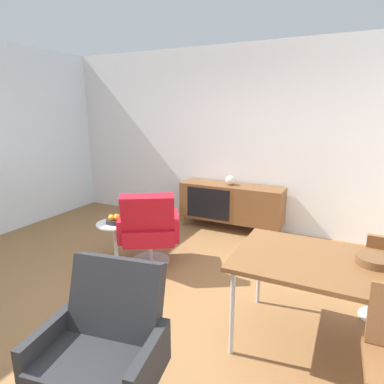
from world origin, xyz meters
The scene contains 10 objects.
ground_plane centered at (0.00, 0.00, 0.00)m, with size 8.32×8.32×0.00m, color olive.
wall_back centered at (0.00, 2.60, 1.40)m, with size 6.80×0.12×2.80m, color white.
sideboard centered at (-0.10, 2.30, 0.44)m, with size 1.60×0.45×0.72m.
vase_cobalt centered at (-0.12, 2.30, 0.79)m, with size 0.15×0.15×0.14m.
dining_table centered at (1.56, 0.09, 0.70)m, with size 1.60×0.90×0.74m.
wooden_bowl_on_table centered at (1.76, 0.18, 0.77)m, with size 0.26×0.26×0.06m, color brown.
lounge_chair_red centered at (-0.58, 0.72, 0.47)m, with size 0.89×0.88×0.95m.
armchair_black_shell centered at (0.31, -1.11, 0.47)m, with size 0.79×0.74×0.95m.
side_table_round centered at (-0.95, 0.55, 0.32)m, with size 0.44×0.44×0.52m.
fruit_bowl centered at (-0.95, 0.55, 0.56)m, with size 0.20×0.20×0.11m.
Camera 1 is at (1.53, -2.40, 1.84)m, focal length 30.77 mm.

